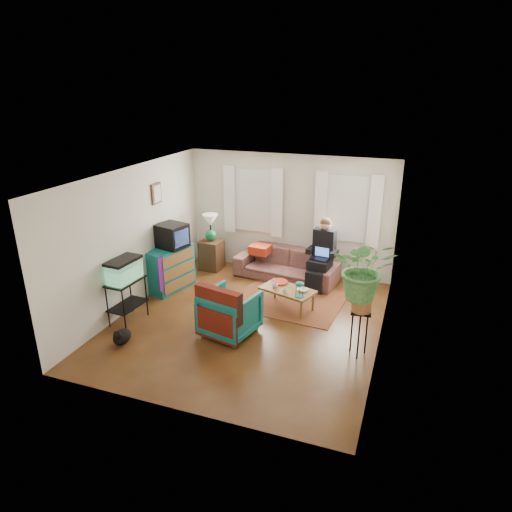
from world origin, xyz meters
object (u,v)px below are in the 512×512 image
at_px(dresser, 170,268).
at_px(aquarium_stand, 127,301).
at_px(sofa, 287,260).
at_px(coffee_table, 287,299).
at_px(armchair, 230,311).
at_px(side_table, 212,255).
at_px(plant_stand, 359,333).

bearing_deg(dresser, aquarium_stand, -76.25).
height_order(sofa, dresser, dresser).
relative_size(dresser, coffee_table, 1.00).
height_order(dresser, armchair, dresser).
distance_m(dresser, armchair, 2.22).
xyz_separation_m(armchair, coffee_table, (0.66, 1.18, -0.22)).
xyz_separation_m(side_table, dresser, (-0.34, -1.25, 0.11)).
bearing_deg(coffee_table, armchair, -101.61).
xyz_separation_m(dresser, aquarium_stand, (-0.01, -1.46, -0.05)).
xyz_separation_m(dresser, plant_stand, (3.96, -1.16, -0.06)).
bearing_deg(side_table, sofa, 1.27).
relative_size(sofa, coffee_table, 2.22).
xyz_separation_m(aquarium_stand, coffee_table, (2.51, 1.40, -0.19)).
bearing_deg(aquarium_stand, dresser, 93.71).
xyz_separation_m(aquarium_stand, armchair, (1.86, 0.23, 0.03)).
bearing_deg(aquarium_stand, side_table, 86.75).
xyz_separation_m(sofa, aquarium_stand, (-2.10, -2.75, -0.04)).
xyz_separation_m(aquarium_stand, plant_stand, (3.97, 0.30, -0.01)).
relative_size(side_table, coffee_table, 0.68).
relative_size(sofa, side_table, 3.24).
distance_m(sofa, armchair, 2.54).
height_order(side_table, armchair, armchair).
xyz_separation_m(side_table, aquarium_stand, (-0.35, -2.72, 0.05)).
bearing_deg(dresser, armchair, -19.68).
bearing_deg(sofa, side_table, -171.74).
bearing_deg(dresser, side_table, 88.95).
relative_size(armchair, coffee_table, 0.85).
bearing_deg(aquarium_stand, plant_stand, 8.42).
bearing_deg(sofa, dresser, -141.29).
distance_m(sofa, dresser, 2.45).
bearing_deg(plant_stand, coffee_table, 142.86).
distance_m(sofa, aquarium_stand, 3.46).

